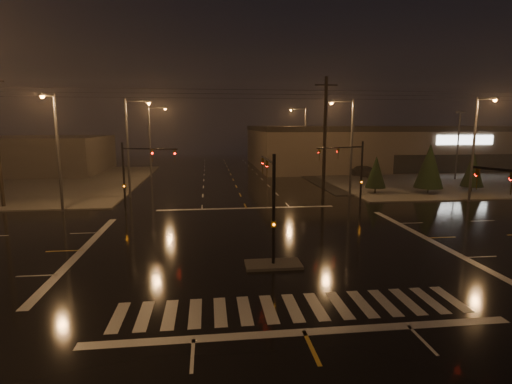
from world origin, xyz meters
TOP-DOWN VIEW (x-y plane):
  - ground at (0.00, 0.00)m, footprint 140.00×140.00m
  - sidewalk_ne at (30.00, 30.00)m, footprint 36.00×36.00m
  - sidewalk_nw at (-30.00, 30.00)m, footprint 36.00×36.00m
  - median_island at (0.00, -4.00)m, footprint 3.00×1.60m
  - crosswalk at (0.00, -9.00)m, footprint 15.00×2.60m
  - stop_bar_near at (0.00, -11.00)m, footprint 16.00×0.50m
  - stop_bar_far at (0.00, 11.00)m, footprint 16.00×0.50m
  - parking_lot at (35.00, 28.00)m, footprint 50.00×24.00m
  - retail_building at (35.00, 45.99)m, footprint 60.20×28.30m
  - commercial_block at (-35.00, 42.00)m, footprint 30.00×18.00m
  - signal_mast_median at (0.00, -3.07)m, footprint 0.25×4.59m
  - signal_mast_ne at (9.50, 10.14)m, footprint 4.84×1.86m
  - signal_mast_nw at (-9.50, 10.14)m, footprint 4.84×1.86m
  - streetlight_1 at (-11.18, 18.00)m, footprint 2.77×0.32m
  - streetlight_2 at (-11.18, 34.00)m, footprint 2.77×0.32m
  - streetlight_3 at (11.18, 16.00)m, footprint 2.77×0.32m
  - streetlight_4 at (11.18, 36.00)m, footprint 2.77×0.32m
  - streetlight_5 at (-16.00, 11.18)m, footprint 0.32×2.77m
  - streetlight_6 at (22.00, 11.18)m, footprint 0.32×2.77m
  - utility_pole_1 at (8.00, 14.00)m, footprint 2.20×0.32m
  - conifer_0 at (14.67, 16.85)m, footprint 2.19×2.19m
  - conifer_1 at (20.35, 16.12)m, footprint 3.06×3.06m
  - conifer_2 at (25.67, 16.43)m, footprint 2.40×2.40m
  - car_parked at (18.96, 30.22)m, footprint 3.70×5.45m

SIDE VIEW (x-z plane):
  - ground at x=0.00m, z-range 0.00..0.00m
  - crosswalk at x=0.00m, z-range 0.00..0.01m
  - stop_bar_near at x=0.00m, z-range 0.00..0.01m
  - stop_bar_far at x=0.00m, z-range 0.00..0.01m
  - parking_lot at x=35.00m, z-range 0.00..0.08m
  - sidewalk_ne at x=30.00m, z-range 0.00..0.12m
  - sidewalk_nw at x=-30.00m, z-range 0.00..0.12m
  - median_island at x=0.00m, z-range 0.00..0.15m
  - car_parked at x=18.96m, z-range 0.00..1.72m
  - conifer_0 at x=14.67m, z-range 0.35..4.47m
  - conifer_2 at x=25.67m, z-range 0.35..4.80m
  - commercial_block at x=-35.00m, z-range 0.00..5.60m
  - conifer_1 at x=20.35m, z-range 0.35..5.82m
  - signal_mast_median at x=0.00m, z-range 0.75..6.75m
  - signal_mast_ne at x=9.50m, z-range 0.79..6.79m
  - signal_mast_nw at x=-9.50m, z-range 0.79..6.79m
  - retail_building at x=35.00m, z-range 0.24..7.44m
  - streetlight_1 at x=-11.18m, z-range 0.80..10.80m
  - streetlight_2 at x=-11.18m, z-range 0.80..10.80m
  - streetlight_3 at x=11.18m, z-range 0.80..10.80m
  - streetlight_4 at x=11.18m, z-range 0.80..10.80m
  - streetlight_5 at x=-16.00m, z-range 0.80..10.80m
  - streetlight_6 at x=22.00m, z-range 0.80..10.80m
  - utility_pole_1 at x=8.00m, z-range 0.13..12.13m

